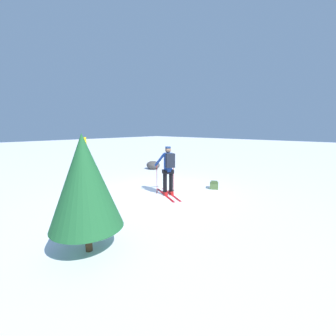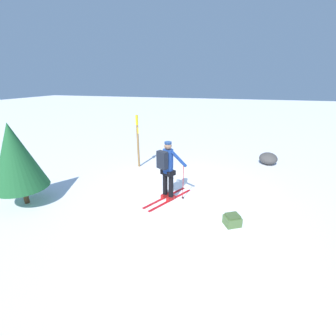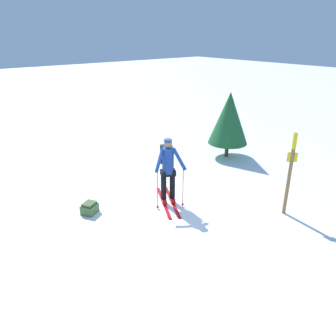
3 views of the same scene
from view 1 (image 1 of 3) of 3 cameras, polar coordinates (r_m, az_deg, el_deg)
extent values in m
plane|color=white|center=(9.02, -0.33, -5.85)|extent=(80.00, 80.00, 0.00)
cube|color=red|center=(8.50, -0.77, -6.84)|extent=(1.66, 0.93, 0.01)
cube|color=red|center=(8.48, -0.77, -6.42)|extent=(0.32, 0.24, 0.12)
cylinder|color=black|center=(8.37, -0.77, -3.52)|extent=(0.15, 0.15, 0.76)
cube|color=red|center=(8.58, 0.76, -6.68)|extent=(1.66, 0.93, 0.01)
cube|color=red|center=(8.56, 0.76, -6.26)|extent=(0.32, 0.24, 0.12)
cylinder|color=black|center=(8.45, 0.77, -3.39)|extent=(0.15, 0.15, 0.76)
cube|color=black|center=(8.32, 0.00, -0.90)|extent=(0.41, 0.47, 0.14)
cylinder|color=navy|center=(8.26, 0.00, 1.47)|extent=(0.31, 0.31, 0.69)
sphere|color=#8C664C|center=(8.21, 0.00, 4.61)|extent=(0.22, 0.22, 0.22)
cylinder|color=navy|center=(8.20, 0.00, 5.25)|extent=(0.20, 0.20, 0.06)
cube|color=black|center=(8.03, 0.59, 1.89)|extent=(0.29, 0.35, 0.51)
cylinder|color=red|center=(8.56, -2.84, -2.74)|extent=(0.02, 0.02, 1.16)
cylinder|color=black|center=(8.69, -2.81, -6.09)|extent=(0.07, 0.07, 0.01)
cylinder|color=navy|center=(8.33, -2.12, 2.10)|extent=(0.50, 0.13, 0.53)
cylinder|color=red|center=(8.78, 1.40, -2.40)|extent=(0.02, 0.02, 1.16)
cylinder|color=black|center=(8.91, 1.38, -5.66)|extent=(0.07, 0.07, 0.01)
cylinder|color=navy|center=(8.51, 1.23, 2.27)|extent=(0.32, 0.47, 0.53)
cube|color=#4C6B38|center=(9.54, 11.62, -4.41)|extent=(0.48, 0.50, 0.24)
cube|color=#415B2F|center=(9.50, 11.66, -3.53)|extent=(0.39, 0.41, 0.06)
cylinder|color=olive|center=(8.94, -19.97, 0.46)|extent=(0.09, 0.09, 2.16)
cylinder|color=yellow|center=(8.84, -20.32, 6.11)|extent=(0.10, 0.10, 0.39)
cube|color=yellow|center=(8.88, -20.15, 3.47)|extent=(0.20, 0.17, 0.24)
ellipsoid|color=#474442|center=(13.69, -3.80, 0.75)|extent=(0.88, 0.75, 0.49)
cylinder|color=#4C331E|center=(5.09, -19.55, -16.56)|extent=(0.14, 0.14, 0.53)
cone|color=#1E5B2D|center=(4.68, -20.44, -3.26)|extent=(1.44, 1.44, 1.88)
camera|label=2|loc=(7.83, 46.45, 14.01)|focal=24.00mm
camera|label=3|loc=(16.17, -4.45, 16.85)|focal=35.00mm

